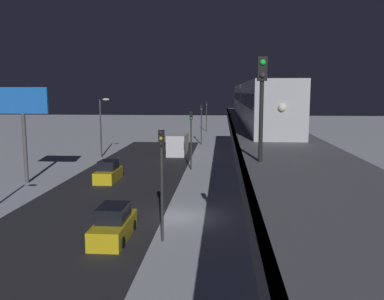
{
  "coord_description": "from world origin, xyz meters",
  "views": [
    {
      "loc": [
        -3.1,
        26.87,
        8.52
      ],
      "look_at": [
        0.72,
        -24.58,
        1.1
      ],
      "focal_mm": 38.2,
      "sensor_mm": 36.0,
      "label": 1
    }
  ],
  "objects_px": {
    "traffic_light_far": "(201,119)",
    "box_truck": "(178,144)",
    "rail_signal": "(262,91)",
    "traffic_light_near": "(162,169)",
    "traffic_light_distant": "(207,112)",
    "traffic_light_mid": "(191,132)",
    "sedan_yellow": "(114,225)",
    "subway_train": "(255,101)",
    "commercial_billboard": "(23,110)",
    "sedan_yellow_2": "(108,173)"
  },
  "relations": [
    {
      "from": "traffic_light_far",
      "to": "box_truck",
      "type": "bearing_deg",
      "value": 75.12
    },
    {
      "from": "rail_signal",
      "to": "traffic_light_near",
      "type": "relative_size",
      "value": 0.62
    },
    {
      "from": "traffic_light_near",
      "to": "traffic_light_distant",
      "type": "distance_m",
      "value": 64.98
    },
    {
      "from": "traffic_light_near",
      "to": "traffic_light_far",
      "type": "xyz_separation_m",
      "value": [
        0.0,
        -43.32,
        0.0
      ]
    },
    {
      "from": "rail_signal",
      "to": "traffic_light_mid",
      "type": "xyz_separation_m",
      "value": [
        4.84,
        -28.17,
        -4.34
      ]
    },
    {
      "from": "rail_signal",
      "to": "sedan_yellow",
      "type": "distance_m",
      "value": 12.87
    },
    {
      "from": "rail_signal",
      "to": "traffic_light_mid",
      "type": "height_order",
      "value": "rail_signal"
    },
    {
      "from": "subway_train",
      "to": "sedan_yellow",
      "type": "bearing_deg",
      "value": 62.21
    },
    {
      "from": "box_truck",
      "to": "traffic_light_distant",
      "type": "xyz_separation_m",
      "value": [
        -2.7,
        -31.82,
        2.85
      ]
    },
    {
      "from": "traffic_light_distant",
      "to": "commercial_billboard",
      "type": "height_order",
      "value": "commercial_billboard"
    },
    {
      "from": "sedan_yellow_2",
      "to": "box_truck",
      "type": "height_order",
      "value": "box_truck"
    },
    {
      "from": "sedan_yellow",
      "to": "traffic_light_distant",
      "type": "distance_m",
      "value": 64.88
    },
    {
      "from": "sedan_yellow_2",
      "to": "traffic_light_near",
      "type": "xyz_separation_m",
      "value": [
        -7.5,
        15.46,
        3.4
      ]
    },
    {
      "from": "traffic_light_distant",
      "to": "traffic_light_far",
      "type": "bearing_deg",
      "value": 90.0
    },
    {
      "from": "rail_signal",
      "to": "box_truck",
      "type": "relative_size",
      "value": 0.54
    },
    {
      "from": "sedan_yellow",
      "to": "traffic_light_far",
      "type": "distance_m",
      "value": 43.3
    },
    {
      "from": "box_truck",
      "to": "traffic_light_far",
      "type": "xyz_separation_m",
      "value": [
        -2.7,
        -10.16,
        2.85
      ]
    },
    {
      "from": "rail_signal",
      "to": "traffic_light_mid",
      "type": "bearing_deg",
      "value": -80.25
    },
    {
      "from": "traffic_light_near",
      "to": "sedan_yellow",
      "type": "bearing_deg",
      "value": -4.94
    },
    {
      "from": "subway_train",
      "to": "traffic_light_far",
      "type": "xyz_separation_m",
      "value": [
        6.52,
        -25.2,
        -3.39
      ]
    },
    {
      "from": "subway_train",
      "to": "box_truck",
      "type": "distance_m",
      "value": 18.71
    },
    {
      "from": "traffic_light_near",
      "to": "traffic_light_distant",
      "type": "relative_size",
      "value": 1.0
    },
    {
      "from": "sedan_yellow_2",
      "to": "box_truck",
      "type": "relative_size",
      "value": 0.58
    },
    {
      "from": "rail_signal",
      "to": "traffic_light_near",
      "type": "height_order",
      "value": "rail_signal"
    },
    {
      "from": "traffic_light_mid",
      "to": "traffic_light_distant",
      "type": "bearing_deg",
      "value": -90.0
    },
    {
      "from": "subway_train",
      "to": "commercial_billboard",
      "type": "height_order",
      "value": "subway_train"
    },
    {
      "from": "sedan_yellow_2",
      "to": "box_truck",
      "type": "xyz_separation_m",
      "value": [
        -4.8,
        -17.7,
        0.55
      ]
    },
    {
      "from": "box_truck",
      "to": "traffic_light_mid",
      "type": "xyz_separation_m",
      "value": [
        -2.7,
        11.5,
        2.85
      ]
    },
    {
      "from": "sedan_yellow_2",
      "to": "traffic_light_distant",
      "type": "relative_size",
      "value": 0.67
    },
    {
      "from": "subway_train",
      "to": "box_truck",
      "type": "relative_size",
      "value": 4.98
    },
    {
      "from": "subway_train",
      "to": "sedan_yellow",
      "type": "height_order",
      "value": "subway_train"
    },
    {
      "from": "traffic_light_near",
      "to": "commercial_billboard",
      "type": "distance_m",
      "value": 20.62
    },
    {
      "from": "subway_train",
      "to": "sedan_yellow",
      "type": "xyz_separation_m",
      "value": [
        9.42,
        17.87,
        -6.8
      ]
    },
    {
      "from": "sedan_yellow_2",
      "to": "traffic_light_mid",
      "type": "relative_size",
      "value": 0.67
    },
    {
      "from": "box_truck",
      "to": "traffic_light_mid",
      "type": "relative_size",
      "value": 1.16
    },
    {
      "from": "box_truck",
      "to": "traffic_light_mid",
      "type": "height_order",
      "value": "traffic_light_mid"
    },
    {
      "from": "rail_signal",
      "to": "sedan_yellow_2",
      "type": "distance_m",
      "value": 26.36
    },
    {
      "from": "subway_train",
      "to": "sedan_yellow_2",
      "type": "bearing_deg",
      "value": 10.73
    },
    {
      "from": "traffic_light_distant",
      "to": "box_truck",
      "type": "bearing_deg",
      "value": 85.15
    },
    {
      "from": "subway_train",
      "to": "commercial_billboard",
      "type": "distance_m",
      "value": 21.82
    },
    {
      "from": "traffic_light_far",
      "to": "traffic_light_distant",
      "type": "distance_m",
      "value": 21.66
    },
    {
      "from": "subway_train",
      "to": "traffic_light_near",
      "type": "relative_size",
      "value": 5.76
    },
    {
      "from": "traffic_light_near",
      "to": "traffic_light_far",
      "type": "relative_size",
      "value": 1.0
    },
    {
      "from": "traffic_light_mid",
      "to": "traffic_light_far",
      "type": "relative_size",
      "value": 1.0
    },
    {
      "from": "box_truck",
      "to": "traffic_light_distant",
      "type": "distance_m",
      "value": 32.06
    },
    {
      "from": "rail_signal",
      "to": "box_truck",
      "type": "xyz_separation_m",
      "value": [
        7.54,
        -39.67,
        -7.19
      ]
    },
    {
      "from": "sedan_yellow_2",
      "to": "commercial_billboard",
      "type": "relative_size",
      "value": 0.48
    },
    {
      "from": "traffic_light_near",
      "to": "commercial_billboard",
      "type": "height_order",
      "value": "commercial_billboard"
    },
    {
      "from": "traffic_light_distant",
      "to": "sedan_yellow",
      "type": "bearing_deg",
      "value": 87.43
    },
    {
      "from": "sedan_yellow",
      "to": "traffic_light_far",
      "type": "bearing_deg",
      "value": 86.15
    }
  ]
}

